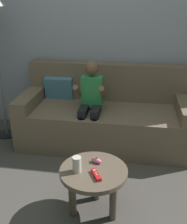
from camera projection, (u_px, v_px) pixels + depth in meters
wall_back at (108, 29)px, 3.15m from camera, size 4.31×0.05×2.50m
couch at (105, 117)px, 3.16m from camera, size 1.93×0.80×0.88m
person_seated_on_couch at (91, 101)px, 2.91m from camera, size 0.32×0.39×0.98m
coffee_table at (94, 178)px, 2.07m from camera, size 0.51×0.51×0.41m
game_remote_red_near_edge at (96, 175)px, 1.95m from camera, size 0.10×0.14×0.03m
nunchuk_pink at (97, 160)px, 2.10m from camera, size 0.10×0.08×0.05m
soda_can at (77, 164)px, 1.98m from camera, size 0.07×0.07×0.12m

